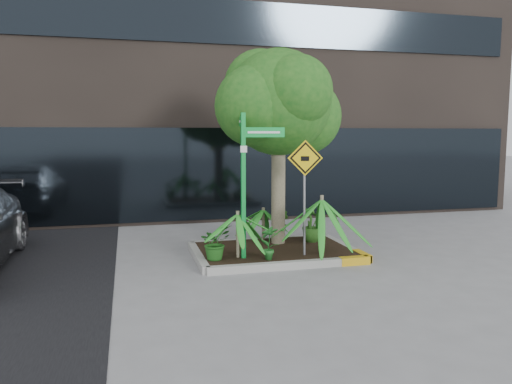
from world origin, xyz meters
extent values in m
plane|color=gray|center=(0.00, 0.00, 0.00)|extent=(80.00, 80.00, 0.00)
cube|color=#9E9E99|center=(0.20, 1.40, 0.07)|extent=(3.20, 0.15, 0.15)
cube|color=#9E9E99|center=(0.20, -0.80, 0.07)|extent=(3.20, 0.15, 0.15)
cube|color=#9E9E99|center=(-1.40, 0.30, 0.07)|extent=(0.15, 2.20, 0.15)
cube|color=#9E9E99|center=(1.80, 0.30, 0.07)|extent=(0.15, 2.20, 0.15)
cube|color=gold|center=(1.50, -0.80, 0.07)|extent=(0.60, 0.17, 0.15)
cube|color=black|center=(0.20, 0.30, 0.12)|extent=(3.05, 2.05, 0.06)
cylinder|color=gray|center=(0.44, 0.82, 1.41)|extent=(0.30, 0.30, 2.82)
cylinder|color=gray|center=(0.54, 0.82, 2.44)|extent=(0.53, 0.15, 0.92)
sphere|color=#1C5A19|center=(0.44, 0.82, 3.20)|extent=(2.26, 2.26, 2.26)
sphere|color=#1C5A19|center=(1.10, 1.10, 2.91)|extent=(1.69, 1.69, 1.69)
sphere|color=#1C5A19|center=(-0.12, 0.63, 3.10)|extent=(1.69, 1.69, 1.69)
sphere|color=#1C5A19|center=(0.63, 0.25, 3.38)|extent=(1.50, 1.50, 1.50)
sphere|color=#1C5A19|center=(0.16, 1.29, 3.57)|extent=(1.60, 1.60, 1.60)
cylinder|color=gray|center=(0.97, -0.38, 0.74)|extent=(0.07, 0.07, 1.18)
cylinder|color=gray|center=(-0.69, -0.22, 0.60)|extent=(0.07, 0.07, 0.91)
cylinder|color=gray|center=(0.21, 1.20, 0.52)|extent=(0.07, 0.07, 0.73)
imported|color=#1E5C1A|center=(-1.15, -0.28, 0.48)|extent=(0.82, 0.82, 0.66)
imported|color=#2B601D|center=(1.20, 0.76, 0.53)|extent=(0.51, 0.51, 0.77)
imported|color=#206723|center=(-0.16, -0.55, 0.48)|extent=(0.42, 0.42, 0.66)
imported|color=#265C1A|center=(0.60, 1.15, 0.53)|extent=(0.54, 0.54, 0.76)
cube|color=#0C8D32|center=(-0.60, -0.30, 1.46)|extent=(0.09, 0.09, 2.92)
cube|color=#0C8D32|center=(-0.20, -0.32, 2.56)|extent=(0.81, 0.06, 0.19)
cube|color=#0C8D32|center=(-0.58, 0.10, 2.77)|extent=(0.06, 0.81, 0.19)
cube|color=white|center=(-0.20, -0.33, 2.56)|extent=(0.63, 0.03, 0.04)
cube|color=white|center=(-0.60, 0.10, 2.77)|extent=(0.03, 0.63, 0.04)
cube|color=white|center=(-0.60, -0.35, 2.25)|extent=(0.13, 0.01, 0.13)
cylinder|color=slate|center=(0.62, -0.33, 1.19)|extent=(0.07, 0.16, 2.08)
cube|color=yellow|center=(0.62, -0.35, 2.06)|extent=(0.69, 0.12, 0.70)
cube|color=black|center=(0.62, -0.37, 2.06)|extent=(0.61, 0.09, 0.62)
cube|color=yellow|center=(0.62, -0.37, 2.06)|extent=(0.52, 0.08, 0.53)
cube|color=black|center=(0.61, -0.38, 2.05)|extent=(0.16, 0.03, 0.09)
camera|label=1|loc=(-2.73, -9.47, 2.53)|focal=35.00mm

